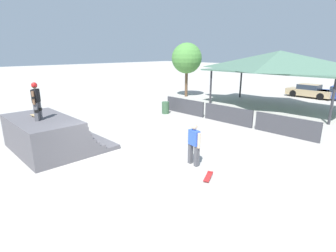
{
  "coord_description": "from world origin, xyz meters",
  "views": [
    {
      "loc": [
        8.37,
        -5.13,
        4.36
      ],
      "look_at": [
        -0.44,
        3.42,
        0.84
      ],
      "focal_mm": 28.0,
      "sensor_mm": 36.0,
      "label": 1
    }
  ],
  "objects_px": {
    "tree_beside_pavilion": "(187,58)",
    "bystander_walking": "(194,142)",
    "skater_on_deck": "(36,99)",
    "trash_bin": "(166,108)",
    "skateboard_on_deck": "(36,116)",
    "skateboard_on_ground": "(208,176)",
    "parked_car_tan": "(309,91)"
  },
  "relations": [
    {
      "from": "bystander_walking",
      "to": "parked_car_tan",
      "type": "bearing_deg",
      "value": -74.88
    },
    {
      "from": "skater_on_deck",
      "to": "trash_bin",
      "type": "height_order",
      "value": "skater_on_deck"
    },
    {
      "from": "bystander_walking",
      "to": "skateboard_on_ground",
      "type": "distance_m",
      "value": 1.5
    },
    {
      "from": "tree_beside_pavilion",
      "to": "bystander_walking",
      "type": "bearing_deg",
      "value": -46.93
    },
    {
      "from": "skateboard_on_deck",
      "to": "parked_car_tan",
      "type": "relative_size",
      "value": 0.19
    },
    {
      "from": "bystander_walking",
      "to": "skateboard_on_ground",
      "type": "height_order",
      "value": "bystander_walking"
    },
    {
      "from": "skateboard_on_deck",
      "to": "tree_beside_pavilion",
      "type": "xyz_separation_m",
      "value": [
        -5.15,
        15.74,
        2.09
      ]
    },
    {
      "from": "parked_car_tan",
      "to": "skateboard_on_ground",
      "type": "bearing_deg",
      "value": -77.64
    },
    {
      "from": "skateboard_on_ground",
      "to": "tree_beside_pavilion",
      "type": "height_order",
      "value": "tree_beside_pavilion"
    },
    {
      "from": "skateboard_on_deck",
      "to": "tree_beside_pavilion",
      "type": "distance_m",
      "value": 16.69
    },
    {
      "from": "tree_beside_pavilion",
      "to": "skateboard_on_ground",
      "type": "bearing_deg",
      "value": -45.32
    },
    {
      "from": "tree_beside_pavilion",
      "to": "trash_bin",
      "type": "bearing_deg",
      "value": -59.05
    },
    {
      "from": "bystander_walking",
      "to": "tree_beside_pavilion",
      "type": "xyz_separation_m",
      "value": [
        -11.18,
        11.96,
        2.74
      ]
    },
    {
      "from": "skater_on_deck",
      "to": "parked_car_tan",
      "type": "xyz_separation_m",
      "value": [
        2.98,
        24.01,
        -1.85
      ]
    },
    {
      "from": "skateboard_on_deck",
      "to": "bystander_walking",
      "type": "distance_m",
      "value": 7.15
    },
    {
      "from": "tree_beside_pavilion",
      "to": "parked_car_tan",
      "type": "distance_m",
      "value": 12.39
    },
    {
      "from": "tree_beside_pavilion",
      "to": "trash_bin",
      "type": "xyz_separation_m",
      "value": [
        3.97,
        -6.62,
        -3.26
      ]
    },
    {
      "from": "bystander_walking",
      "to": "trash_bin",
      "type": "height_order",
      "value": "bystander_walking"
    },
    {
      "from": "skateboard_on_deck",
      "to": "bystander_walking",
      "type": "bearing_deg",
      "value": 30.0
    },
    {
      "from": "skateboard_on_ground",
      "to": "trash_bin",
      "type": "height_order",
      "value": "trash_bin"
    },
    {
      "from": "skater_on_deck",
      "to": "tree_beside_pavilion",
      "type": "xyz_separation_m",
      "value": [
        -5.78,
        15.81,
        1.23
      ]
    },
    {
      "from": "skateboard_on_deck",
      "to": "skateboard_on_ground",
      "type": "relative_size",
      "value": 0.99
    },
    {
      "from": "bystander_walking",
      "to": "trash_bin",
      "type": "xyz_separation_m",
      "value": [
        -7.22,
        5.34,
        -0.52
      ]
    },
    {
      "from": "skater_on_deck",
      "to": "bystander_walking",
      "type": "bearing_deg",
      "value": 74.49
    },
    {
      "from": "skater_on_deck",
      "to": "skateboard_on_deck",
      "type": "bearing_deg",
      "value": -147.96
    },
    {
      "from": "skateboard_on_ground",
      "to": "trash_bin",
      "type": "bearing_deg",
      "value": 29.42
    },
    {
      "from": "skater_on_deck",
      "to": "bystander_walking",
      "type": "relative_size",
      "value": 0.94
    },
    {
      "from": "bystander_walking",
      "to": "tree_beside_pavilion",
      "type": "height_order",
      "value": "tree_beside_pavilion"
    },
    {
      "from": "skateboard_on_ground",
      "to": "tree_beside_pavilion",
      "type": "relative_size",
      "value": 0.16
    },
    {
      "from": "skateboard_on_deck",
      "to": "trash_bin",
      "type": "relative_size",
      "value": 0.95
    },
    {
      "from": "skater_on_deck",
      "to": "parked_car_tan",
      "type": "height_order",
      "value": "skater_on_deck"
    },
    {
      "from": "skateboard_on_ground",
      "to": "parked_car_tan",
      "type": "height_order",
      "value": "parked_car_tan"
    }
  ]
}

